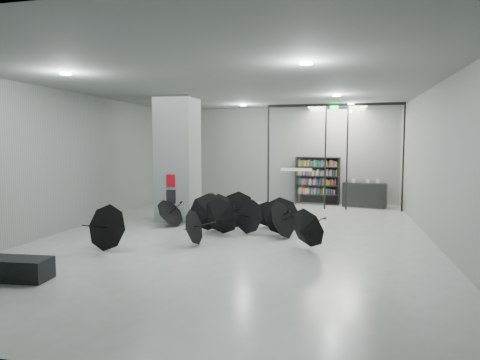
% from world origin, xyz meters
% --- Properties ---
extents(room, '(14.00, 14.02, 4.01)m').
position_xyz_m(room, '(0.00, 0.00, 2.84)').
color(room, gray).
rests_on(room, ground).
extents(column, '(1.20, 1.20, 4.00)m').
position_xyz_m(column, '(-2.50, 2.00, 2.00)').
color(column, slate).
rests_on(column, ground).
extents(fire_cabinet, '(0.28, 0.04, 0.38)m').
position_xyz_m(fire_cabinet, '(-2.50, 1.38, 1.35)').
color(fire_cabinet, '#A50A07').
rests_on(fire_cabinet, column).
extents(info_panel, '(0.30, 0.03, 0.42)m').
position_xyz_m(info_panel, '(-2.50, 1.38, 0.85)').
color(info_panel, black).
rests_on(info_panel, column).
extents(exit_sign, '(0.30, 0.06, 0.15)m').
position_xyz_m(exit_sign, '(2.40, 5.30, 3.82)').
color(exit_sign, '#0CE533').
rests_on(exit_sign, room).
extents(glass_partition, '(5.06, 0.08, 4.00)m').
position_xyz_m(glass_partition, '(2.39, 5.50, 2.18)').
color(glass_partition, silver).
rests_on(glass_partition, ground).
extents(bench, '(1.29, 0.64, 0.40)m').
position_xyz_m(bench, '(-3.13, -4.49, 0.20)').
color(bench, black).
rests_on(bench, ground).
extents(bookshelf, '(1.81, 0.62, 1.95)m').
position_xyz_m(bookshelf, '(1.75, 6.75, 0.98)').
color(bookshelf, black).
rests_on(bookshelf, ground).
extents(shop_counter, '(1.72, 1.01, 0.97)m').
position_xyz_m(shop_counter, '(3.61, 6.31, 0.48)').
color(shop_counter, black).
rests_on(shop_counter, ground).
extents(umbrella_cluster, '(5.74, 4.76, 1.24)m').
position_xyz_m(umbrella_cluster, '(-0.43, 0.22, 0.31)').
color(umbrella_cluster, black).
rests_on(umbrella_cluster, ground).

